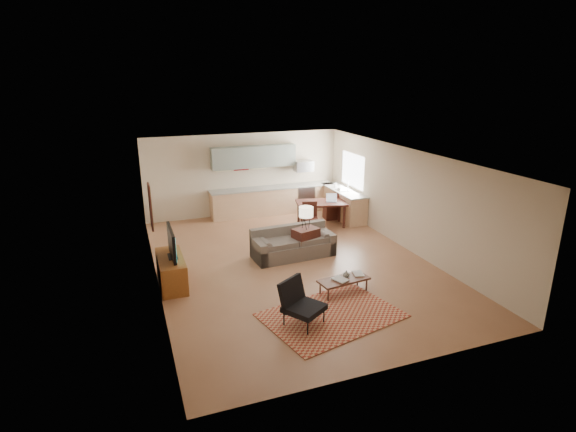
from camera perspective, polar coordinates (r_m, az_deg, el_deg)
name	(u,v)px	position (r m, az deg, el deg)	size (l,w,h in m)	color
room	(292,212)	(10.83, 0.55, 0.56)	(9.00, 9.00, 9.00)	#935F40
kitchen_counter_back	(273,200)	(15.15, -1.89, 2.03)	(4.26, 0.64, 0.92)	tan
kitchen_counter_right	(343,203)	(14.86, 7.01, 1.59)	(0.64, 2.26, 0.92)	tan
kitchen_range	(303,197)	(15.52, 1.97, 2.37)	(0.62, 0.62, 0.90)	#A5A8AD
kitchen_microwave	(303,166)	(15.29, 1.98, 6.37)	(0.62, 0.40, 0.35)	#A5A8AD
upper_cabinets	(254,157)	(14.79, -4.36, 7.52)	(2.80, 0.34, 0.70)	gray
window_right	(353,170)	(14.74, 8.21, 5.78)	(0.02, 1.40, 1.05)	white
wall_art_left	(151,207)	(11.00, -17.03, 1.12)	(0.06, 0.42, 1.10)	olive
triptych	(241,163)	(14.85, -5.99, 6.74)	(1.70, 0.04, 0.50)	beige
rug	(332,315)	(9.04, 5.57, -12.44)	(2.55, 1.77, 0.02)	maroon
sofa	(293,242)	(11.57, 0.68, -3.38)	(2.19, 0.95, 0.76)	#5F544B
coffee_table	(344,286)	(9.84, 7.07, -8.80)	(1.12, 0.45, 0.34)	#492619
book_a	(336,281)	(9.61, 6.15, -8.23)	(0.35, 0.40, 0.03)	maroon
book_b	(353,274)	(10.00, 8.30, -7.29)	(0.28, 0.34, 0.02)	navy
vase	(346,274)	(9.82, 7.41, -7.29)	(0.19, 0.19, 0.16)	black
armchair	(304,304)	(8.52, 2.07, -11.10)	(0.76, 0.76, 0.86)	black
tv_credenza	(171,271)	(10.41, -14.60, -6.76)	(0.55, 1.43, 0.66)	brown
tv	(172,243)	(10.16, -14.57, -3.33)	(0.11, 1.10, 0.66)	black
console_table	(306,242)	(11.62, 2.26, -3.35)	(0.64, 0.43, 0.75)	#371510
table_lamp	(306,217)	(11.39, 2.30, -0.19)	(0.36, 0.36, 0.60)	beige
dining_table	(321,214)	(13.95, 4.22, 0.29)	(1.51, 0.87, 0.77)	#371510
dining_chair_near	(310,218)	(13.23, 2.85, -0.29)	(0.44, 0.46, 0.93)	#371510
dining_chair_far	(331,205)	(14.64, 5.47, 1.36)	(0.43, 0.45, 0.90)	#371510
laptop	(332,198)	(13.85, 5.58, 2.29)	(0.32, 0.24, 0.24)	#A5A8AD
soap_bottle	(336,185)	(15.01, 6.07, 3.98)	(0.10, 0.10, 0.19)	beige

